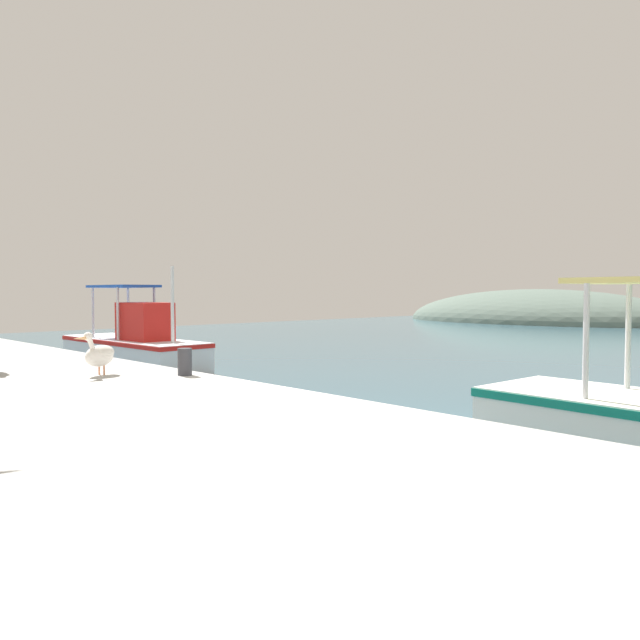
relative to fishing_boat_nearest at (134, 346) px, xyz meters
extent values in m
ellipsoid|color=#596B60|center=(-5.29, 37.59, -0.69)|extent=(22.80, 12.73, 5.24)
cube|color=white|center=(-0.11, 0.00, -0.24)|extent=(6.29, 1.86, 0.89)
cube|color=red|center=(-0.11, 0.00, 0.13)|extent=(6.33, 1.90, 0.12)
cube|color=red|center=(0.67, 0.01, 0.78)|extent=(1.77, 1.08, 1.14)
cylinder|color=silver|center=(-1.51, -0.64, 1.01)|extent=(0.08, 0.08, 1.60)
cylinder|color=silver|center=(-1.53, 0.59, 1.01)|extent=(0.08, 0.08, 1.60)
cylinder|color=silver|center=(0.18, -0.61, 1.01)|extent=(0.08, 0.08, 1.60)
cylinder|color=silver|center=(0.16, 0.62, 1.01)|extent=(0.08, 0.08, 1.60)
cube|color=#1E4CB2|center=(-0.68, -0.01, 1.85)|extent=(2.56, 1.33, 0.08)
cylinder|color=silver|center=(2.23, 0.04, 1.31)|extent=(0.10, 0.10, 2.20)
cylinder|color=silver|center=(14.17, -0.70, 0.99)|extent=(0.08, 0.08, 1.56)
cylinder|color=silver|center=(14.25, 0.63, 0.99)|extent=(0.08, 0.08, 1.56)
cylinder|color=tan|center=(6.55, -4.07, 0.22)|extent=(0.04, 0.04, 0.22)
cylinder|color=tan|center=(6.66, -4.02, 0.22)|extent=(0.04, 0.04, 0.22)
ellipsoid|color=white|center=(6.63, -4.09, 0.47)|extent=(0.53, 0.71, 0.40)
ellipsoid|color=silver|center=(6.61, -4.04, 0.53)|extent=(0.54, 0.64, 0.28)
cylinder|color=white|center=(6.70, -4.27, 0.69)|extent=(0.15, 0.21, 0.27)
sphere|color=white|center=(6.73, -4.34, 0.85)|extent=(0.21, 0.21, 0.16)
cone|color=#F2B272|center=(6.80, -4.53, 0.83)|extent=(0.17, 0.30, 0.07)
cylinder|color=#333338|center=(7.74, -2.96, 0.36)|extent=(0.26, 0.26, 0.50)
camera|label=1|loc=(17.50, -8.97, 1.65)|focal=34.01mm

